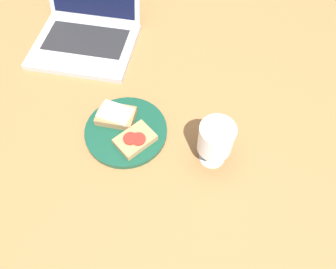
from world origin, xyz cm
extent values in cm
cube|color=#9E6B3D|center=(0.00, 0.00, 1.50)|extent=(140.00, 140.00, 3.00)
cylinder|color=#144733|center=(-7.39, -6.48, 3.75)|extent=(22.00, 22.00, 1.50)
cube|color=#937047|center=(-10.79, -3.36, 5.58)|extent=(10.14, 6.99, 2.14)
cube|color=#F4EAB7|center=(-10.79, -3.36, 7.01)|extent=(9.48, 7.33, 0.73)
cube|color=#A88456|center=(-3.99, -9.61, 5.44)|extent=(11.38, 11.84, 1.87)
cylinder|color=red|center=(-2.96, -9.98, 6.66)|extent=(3.79, 3.79, 0.55)
cylinder|color=red|center=(-4.99, -10.26, 6.72)|extent=(3.60, 3.60, 0.68)
cylinder|color=white|center=(16.05, -9.70, 3.20)|extent=(6.54, 6.54, 0.40)
cylinder|color=white|center=(16.05, -9.70, 5.83)|extent=(0.97, 0.97, 4.86)
cylinder|color=white|center=(16.05, -9.70, 12.29)|extent=(8.49, 8.49, 8.07)
cylinder|color=white|center=(16.05, -9.70, 10.63)|extent=(7.81, 7.81, 4.73)
cube|color=#ADAFB5|center=(-28.70, 22.26, 3.86)|extent=(31.39, 24.79, 1.72)
cube|color=#232326|center=(-28.70, 24.49, 4.80)|extent=(25.74, 13.63, 0.16)
camera|label=1|loc=(12.45, -51.05, 77.22)|focal=35.00mm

